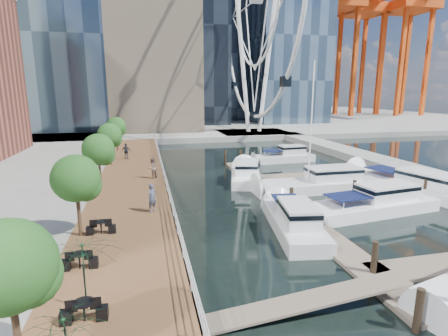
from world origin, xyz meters
The scene contains 17 objects.
ground centered at (0.00, 0.00, 0.00)m, with size 520.00×520.00×0.00m, color black.
boardwalk centered at (-9.00, 15.00, 0.50)m, with size 6.00×60.00×1.00m, color brown.
seawall centered at (-6.00, 15.00, 0.50)m, with size 0.25×60.00×1.00m, color #595954.
land_far centered at (0.00, 102.00, 0.50)m, with size 200.00×114.00×1.00m, color gray.
breakwater centered at (20.00, 20.00, 0.50)m, with size 4.00×60.00×1.00m, color gray.
pier centered at (14.00, 52.00, 0.50)m, with size 14.00×12.00×1.00m, color gray.
railing centered at (-6.10, 15.00, 1.52)m, with size 0.10×60.00×1.05m, color white, non-canonical shape.
floating_docks centered at (7.97, 9.98, 0.49)m, with size 16.00×34.00×2.60m.
port_cranes centered at (67.67, 95.67, 20.00)m, with size 40.00×52.00×38.00m.
street_trees centered at (-11.40, 14.00, 4.29)m, with size 2.60×42.60×4.60m.
cafe_tables centered at (-10.40, -2.00, 1.37)m, with size 2.50×13.70×0.74m.
yacht_foreground centered at (8.73, 6.13, 0.00)m, with size 3.00×11.19×2.15m, color white, non-canonical shape.
pedestrian_near centered at (-7.35, 7.12, 1.98)m, with size 0.72×0.47×1.96m, color #484D60.
pedestrian_mid centered at (-7.13, 16.66, 1.97)m, with size 0.95×0.74×1.95m, color #816359.
pedestrian_far centered at (-9.88, 27.03, 1.96)m, with size 1.13×0.47×1.92m, color #2C3138.
moored_yachts centered at (8.16, 11.86, 0.00)m, with size 19.78×34.43×11.50m.
cafe_seating centered at (-9.96, -6.27, 2.30)m, with size 3.98×9.21×2.75m.
Camera 1 is at (-7.64, -15.65, 8.87)m, focal length 28.00 mm.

